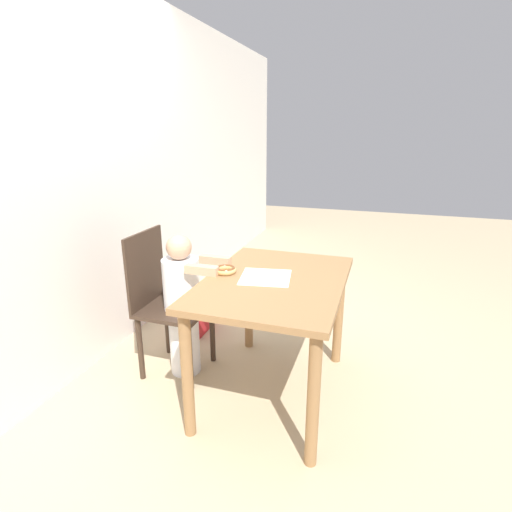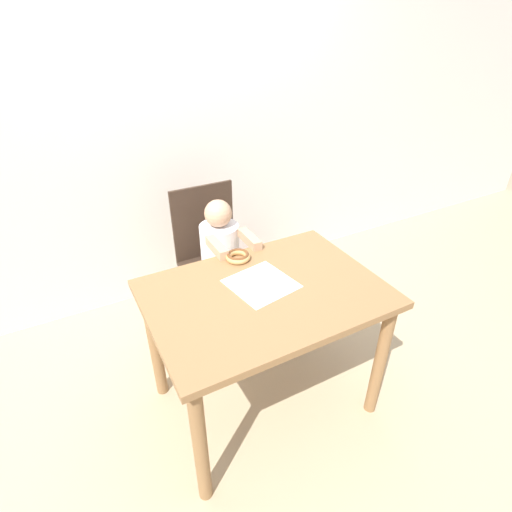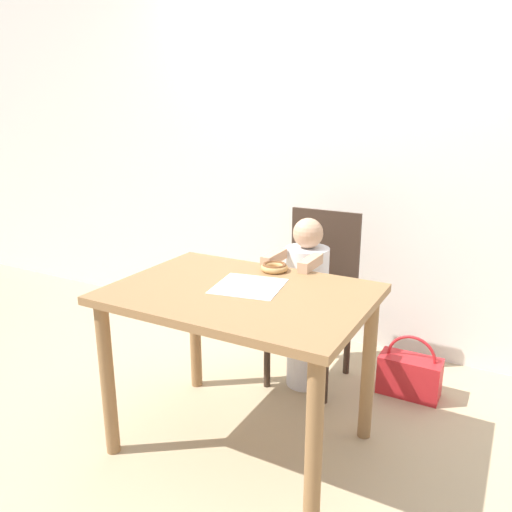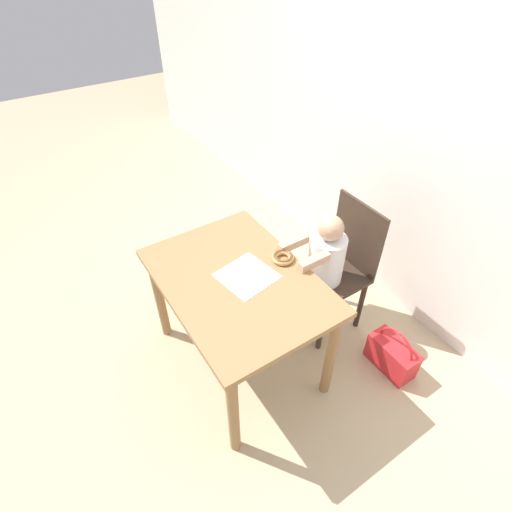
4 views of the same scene
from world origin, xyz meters
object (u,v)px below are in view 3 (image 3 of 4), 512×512
Objects in this scene: child_figure at (306,304)px; donut at (274,267)px; handbag at (410,374)px; chair at (315,296)px.

child_figure is 7.36× the size of donut.
child_figure reaches higher than handbag.
child_figure is (0.00, -0.13, -0.01)m from chair.
child_figure is 0.67m from handbag.
donut is at bearing -94.36° from chair.
donut is at bearing -96.13° from child_figure.
child_figure reaches higher than donut.
donut is 0.38× the size of handbag.
handbag is (0.53, 0.05, -0.37)m from chair.
child_figure reaches higher than chair.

